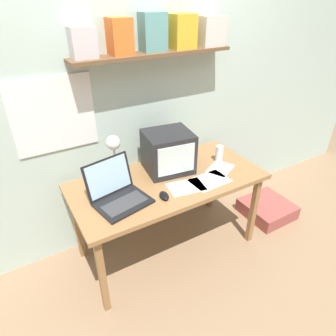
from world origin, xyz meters
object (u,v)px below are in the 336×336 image
Objects in this scene: laptop at (117,191)px; juice_glass at (219,154)px; corner_desk at (168,186)px; floor_cushion at (267,209)px; crt_monitor at (168,152)px; loose_paper_near_monitor at (186,187)px; open_notebook at (210,181)px; computer_mouse at (164,196)px; desk_lamp at (114,151)px; loose_paper_near_laptop at (220,169)px.

juice_glass is (0.94, 0.07, -0.01)m from laptop.
laptop is 2.98× the size of juice_glass.
corner_desk reaches higher than floor_cushion.
crt_monitor is (0.08, 0.13, 0.22)m from corner_desk.
juice_glass is at bearing -7.11° from laptop.
laptop is 0.94m from juice_glass.
loose_paper_near_monitor is at bearing -84.69° from crt_monitor.
juice_glass is 0.33m from open_notebook.
juice_glass is at bearing 3.35° from corner_desk.
open_notebook is 1.02× the size of loose_paper_near_monitor.
laptop is at bearing 153.37° from computer_mouse.
laptop is at bearing 166.81° from loose_paper_near_monitor.
computer_mouse is at bearing -161.59° from juice_glass.
crt_monitor is 0.43m from desk_lamp.
juice_glass is (0.85, -0.15, -0.19)m from desk_lamp.
loose_paper_near_laptop is 0.91m from floor_cushion.
juice_glass is 0.14m from loose_paper_near_laptop.
computer_mouse is (-0.14, -0.19, 0.08)m from corner_desk.
floor_cushion is (0.64, -0.04, -0.64)m from loose_paper_near_laptop.
desk_lamp is 1.38× the size of loose_paper_near_laptop.
floor_cushion is at bearing -5.55° from crt_monitor.
loose_paper_near_monitor is 0.39m from loose_paper_near_laptop.
loose_paper_near_laptop is at bearing 28.37° from open_notebook.
corner_desk is 0.27m from crt_monitor.
open_notebook is (0.18, -0.30, -0.16)m from crt_monitor.
juice_glass is at bearing -4.59° from crt_monitor.
computer_mouse is 0.26× the size of floor_cushion.
computer_mouse reaches higher than loose_paper_near_laptop.
juice_glass reaches higher than loose_paper_near_monitor.
computer_mouse reaches higher than floor_cushion.
open_notebook is at bearing -11.75° from desk_lamp.
computer_mouse reaches higher than loose_paper_near_monitor.
crt_monitor is 2.89× the size of juice_glass.
corner_desk is 0.18m from loose_paper_near_monitor.
floor_cushion is (1.00, -0.24, -0.80)m from crt_monitor.
desk_lamp is 1.30× the size of loose_paper_near_monitor.
laptop is 1.49× the size of loose_paper_near_laptop.
corner_desk is 3.72× the size of crt_monitor.
juice_glass reaches higher than floor_cushion.
desk_lamp reaches higher than crt_monitor.
loose_paper_near_monitor is at bearing -157.33° from juice_glass.
crt_monitor is 0.54m from laptop.
laptop is at bearing -153.10° from crt_monitor.
laptop is 3.56× the size of computer_mouse.
corner_desk is at bearing 53.12° from computer_mouse.
juice_glass is 0.31× the size of floor_cushion.
desk_lamp is 2.76× the size of juice_glass.
loose_paper_near_monitor is at bearing -21.10° from desk_lamp.
crt_monitor is at bearing 55.48° from computer_mouse.
loose_paper_near_monitor is (-0.45, -0.19, -0.06)m from juice_glass.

